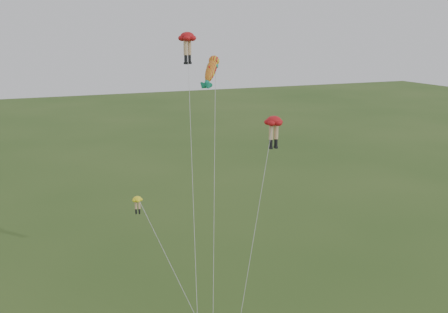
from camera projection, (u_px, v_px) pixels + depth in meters
name	position (u px, v px, depth m)	size (l,w,h in m)	color
legs_kite_red_high	(187.00, 42.00, 44.16)	(5.10, 14.28, 21.75)	red
legs_kite_red_mid	(273.00, 126.00, 39.05)	(6.47, 6.48, 15.37)	red
legs_kite_yellow	(143.00, 211.00, 37.18)	(3.85, 9.03, 9.77)	yellow
fish_kite	(211.00, 71.00, 39.31)	(4.51, 9.76, 20.16)	yellow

